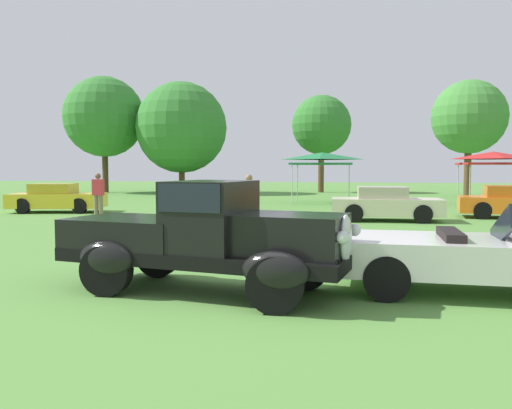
{
  "coord_description": "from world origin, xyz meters",
  "views": [
    {
      "loc": [
        1.88,
        -7.55,
        1.9
      ],
      "look_at": [
        -0.06,
        3.22,
        1.12
      ],
      "focal_mm": 36.35,
      "sensor_mm": 36.0,
      "label": 1
    }
  ],
  "objects": [
    {
      "name": "treeline_mid_left",
      "position": [
        -10.35,
        29.34,
        4.84
      ],
      "size": [
        6.69,
        6.69,
        8.2
      ],
      "color": "brown",
      "rests_on": "ground_plane"
    },
    {
      "name": "canopy_tent_left_field",
      "position": [
        0.44,
        20.33,
        2.42
      ],
      "size": [
        3.21,
        3.21,
        2.71
      ],
      "color": "#B7B7BC",
      "rests_on": "ground_plane"
    },
    {
      "name": "treeline_mid_right",
      "position": [
        9.48,
        28.18,
        5.16
      ],
      "size": [
        4.76,
        4.76,
        7.56
      ],
      "color": "brown",
      "rests_on": "ground_plane"
    },
    {
      "name": "spectator_by_row",
      "position": [
        -7.45,
        10.63,
        0.91
      ],
      "size": [
        0.4,
        0.24,
        1.69
      ],
      "color": "#7F7056",
      "rests_on": "ground_plane"
    },
    {
      "name": "treeline_center",
      "position": [
        -0.24,
        32.48,
        5.13
      ],
      "size": [
        4.52,
        4.52,
        7.41
      ],
      "color": "brown",
      "rests_on": "ground_plane"
    },
    {
      "name": "show_car_cream",
      "position": [
        3.17,
        11.41,
        0.6
      ],
      "size": [
        3.86,
        1.78,
        1.22
      ],
      "color": "beige",
      "rests_on": "ground_plane"
    },
    {
      "name": "show_car_yellow",
      "position": [
        -10.39,
        12.62,
        0.6
      ],
      "size": [
        4.13,
        2.46,
        1.22
      ],
      "color": "yellow",
      "rests_on": "ground_plane"
    },
    {
      "name": "spectator_near_truck",
      "position": [
        -1.21,
        8.37,
        0.91
      ],
      "size": [
        0.47,
        0.43,
        1.69
      ],
      "color": "#7F7056",
      "rests_on": "ground_plane"
    },
    {
      "name": "feature_pickup_truck",
      "position": [
        -0.25,
        -0.01,
        0.87
      ],
      "size": [
        4.65,
        2.44,
        1.7
      ],
      "color": "black",
      "rests_on": "ground_plane"
    },
    {
      "name": "treeline_far_left",
      "position": [
        -16.35,
        29.17,
        5.7
      ],
      "size": [
        6.03,
        6.03,
        8.73
      ],
      "color": "#47331E",
      "rests_on": "ground_plane"
    },
    {
      "name": "ground_plane",
      "position": [
        0.0,
        0.0,
        0.0
      ],
      "size": [
        120.0,
        120.0,
        0.0
      ],
      "primitive_type": "plane",
      "color": "#568C3D"
    },
    {
      "name": "neighbor_convertible",
      "position": [
        3.98,
        0.62,
        0.58
      ],
      "size": [
        4.71,
        1.89,
        1.4
      ],
      "color": "silver",
      "rests_on": "ground_plane"
    },
    {
      "name": "canopy_tent_center_field",
      "position": [
        9.04,
        20.35,
        2.42
      ],
      "size": [
        3.09,
        3.09,
        2.71
      ],
      "color": "#B7B7BC",
      "rests_on": "ground_plane"
    }
  ]
}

